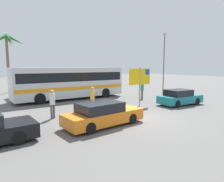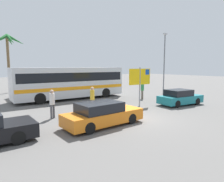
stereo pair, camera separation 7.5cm
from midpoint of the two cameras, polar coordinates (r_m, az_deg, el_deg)
The scene contains 11 objects.
ground at distance 12.64m, azimuth 7.25°, elevation -7.96°, with size 120.00×120.00×0.00m, color #605E5B.
bus_front_coach at distance 20.35m, azimuth -11.77°, elevation 2.74°, with size 10.98×2.71×3.17m.
bus_rear_coach at distance 24.48m, azimuth -11.98°, elevation 3.43°, with size 10.98×2.71×3.17m.
ferry_sign at distance 16.38m, azimuth 8.32°, elevation 3.70°, with size 2.20×0.12×3.20m.
car_orange at distance 11.02m, azimuth -2.56°, elevation -6.73°, with size 4.66×2.02×1.32m.
car_teal at distance 17.90m, azimuth 19.14°, elevation -1.78°, with size 4.05×2.03×1.32m.
pedestrian_crossing_lot at distance 12.98m, azimuth -16.77°, elevation -2.89°, with size 0.32×0.32×1.83m.
pedestrian_by_bus at distance 14.27m, azimuth -5.57°, elevation -1.75°, with size 0.32×0.32×1.83m.
pedestrian_near_sign at distance 20.28m, azimuth 8.89°, elevation 0.67°, with size 0.32×0.32×1.76m.
lamp_post_left_side at distance 24.67m, azimuth 14.96°, elevation 8.34°, with size 0.56×0.20×7.19m.
palm_tree_seaside at distance 27.84m, azimuth -27.88°, elevation 11.38°, with size 3.88×3.91×7.23m.
Camera 2 is at (-8.17, -9.06, 3.26)m, focal length 31.60 mm.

